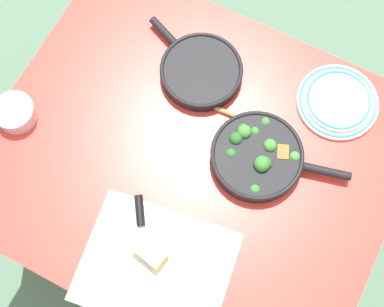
% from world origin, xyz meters
% --- Properties ---
extents(ground_plane, '(14.00, 14.00, 0.00)m').
position_xyz_m(ground_plane, '(0.00, 0.00, 0.00)').
color(ground_plane, '#51755B').
extents(dining_table_red, '(1.16, 0.97, 0.75)m').
position_xyz_m(dining_table_red, '(0.00, 0.00, 0.67)').
color(dining_table_red, red).
rests_on(dining_table_red, ground_plane).
extents(skillet_broccoli, '(0.39, 0.26, 0.07)m').
position_xyz_m(skillet_broccoli, '(0.17, 0.08, 0.78)').
color(skillet_broccoli, black).
rests_on(skillet_broccoli, dining_table_red).
extents(skillet_eggs, '(0.35, 0.25, 0.04)m').
position_xyz_m(skillet_eggs, '(-0.10, 0.24, 0.77)').
color(skillet_eggs, black).
rests_on(skillet_eggs, dining_table_red).
extents(wooden_spoon, '(0.34, 0.05, 0.02)m').
position_xyz_m(wooden_spoon, '(0.02, 0.16, 0.75)').
color(wooden_spoon, '#A87A4C').
rests_on(wooden_spoon, dining_table_red).
extents(parchment_sheet, '(0.44, 0.37, 0.00)m').
position_xyz_m(parchment_sheet, '(0.06, -0.32, 0.75)').
color(parchment_sheet, silver).
rests_on(parchment_sheet, dining_table_red).
extents(grater_knife, '(0.18, 0.24, 0.02)m').
position_xyz_m(grater_knife, '(-0.02, -0.26, 0.75)').
color(grater_knife, silver).
rests_on(grater_knife, dining_table_red).
extents(cheese_block, '(0.09, 0.07, 0.05)m').
position_xyz_m(cheese_block, '(0.03, -0.30, 0.77)').
color(cheese_block, '#EFD67A').
rests_on(cheese_block, dining_table_red).
extents(dinner_plate_stack, '(0.24, 0.24, 0.03)m').
position_xyz_m(dinner_plate_stack, '(0.31, 0.34, 0.76)').
color(dinner_plate_stack, white).
rests_on(dinner_plate_stack, dining_table_red).
extents(prep_bowl_steel, '(0.12, 0.12, 0.05)m').
position_xyz_m(prep_bowl_steel, '(-0.51, -0.13, 0.77)').
color(prep_bowl_steel, '#B7B7BC').
rests_on(prep_bowl_steel, dining_table_red).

